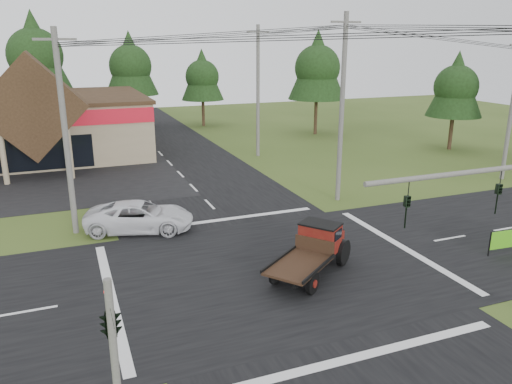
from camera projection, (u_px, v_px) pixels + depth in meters
name	position (u px, v px, depth m)	size (l,w,h in m)	color
ground	(272.00, 269.00, 22.33)	(120.00, 120.00, 0.00)	#3B4F1C
road_ns	(272.00, 269.00, 22.32)	(12.00, 120.00, 0.02)	black
road_ew	(272.00, 269.00, 22.32)	(120.00, 12.00, 0.02)	black
traffic_signal_corner	(109.00, 309.00, 12.17)	(0.53, 2.48, 4.40)	#595651
utility_pole_nw	(65.00, 133.00, 25.12)	(2.00, 0.30, 10.50)	#595651
utility_pole_ne	(342.00, 108.00, 30.56)	(2.00, 0.30, 11.50)	#595651
utility_pole_far	(512.00, 108.00, 35.63)	(2.00, 0.30, 10.20)	#595651
utility_pole_n	(258.00, 91.00, 43.09)	(2.00, 0.30, 11.20)	#595651
tree_row_c	(35.00, 53.00, 52.89)	(7.28, 7.28, 13.13)	#332316
tree_row_d	(130.00, 64.00, 57.66)	(6.16, 6.16, 11.11)	#332316
tree_row_e	(202.00, 75.00, 59.06)	(5.04, 5.04, 9.09)	#332316
tree_side_ne	(317.00, 66.00, 53.24)	(6.16, 6.16, 11.11)	#332316
tree_side_e_near	(456.00, 85.00, 45.72)	(5.04, 5.04, 9.09)	#332316
antique_flatbed_truck	(310.00, 252.00, 21.50)	(1.94, 5.09, 2.13)	#590E0C
white_pickup	(140.00, 216.00, 26.76)	(2.62, 5.69, 1.58)	silver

